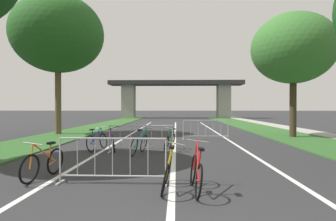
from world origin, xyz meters
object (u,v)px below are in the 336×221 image
at_px(tree_left_pine_far, 58,34).
at_px(bicycle_red_6, 196,173).
at_px(tree_right_oak_near, 293,49).
at_px(bicycle_yellow_4, 167,172).
at_px(crowd_barrier_nearest, 113,161).
at_px(bicycle_teal_2, 139,144).
at_px(crowd_barrier_third, 206,130).
at_px(crowd_barrier_second, 141,139).
at_px(bicycle_blue_0, 97,141).
at_px(bicycle_purple_5, 113,142).
at_px(bicycle_green_3, 170,141).
at_px(bicycle_orange_1, 44,164).

height_order(tree_left_pine_far, bicycle_red_6, tree_left_pine_far).
bearing_deg(tree_right_oak_near, bicycle_yellow_4, -123.03).
bearing_deg(crowd_barrier_nearest, bicycle_teal_2, 88.90).
xyz_separation_m(crowd_barrier_nearest, crowd_barrier_third, (3.03, 9.04, 0.00)).
height_order(bicycle_teal_2, bicycle_red_6, bicycle_red_6).
relative_size(bicycle_teal_2, bicycle_red_6, 1.03).
distance_m(crowd_barrier_second, bicycle_red_6, 5.39).
height_order(tree_left_pine_far, bicycle_teal_2, tree_left_pine_far).
height_order(tree_right_oak_near, bicycle_yellow_4, tree_right_oak_near).
distance_m(bicycle_blue_0, bicycle_yellow_4, 6.20).
bearing_deg(bicycle_purple_5, bicycle_green_3, -6.77).
relative_size(crowd_barrier_second, bicycle_yellow_4, 1.54).
xyz_separation_m(crowd_barrier_second, bicycle_green_3, (1.10, 0.58, -0.16)).
relative_size(tree_left_pine_far, bicycle_teal_2, 5.03).
bearing_deg(crowd_barrier_second, bicycle_yellow_4, -76.70).
distance_m(crowd_barrier_third, bicycle_yellow_4, 9.64).
bearing_deg(crowd_barrier_third, bicycle_green_3, -115.10).
bearing_deg(tree_right_oak_near, tree_left_pine_far, 174.39).
relative_size(crowd_barrier_nearest, bicycle_yellow_4, 1.54).
relative_size(crowd_barrier_nearest, bicycle_red_6, 1.45).
bearing_deg(tree_left_pine_far, crowd_barrier_second, -48.68).
bearing_deg(bicycle_purple_5, bicycle_blue_0, 158.45).
relative_size(crowd_barrier_nearest, bicycle_purple_5, 1.60).
relative_size(crowd_barrier_second, bicycle_red_6, 1.46).
height_order(tree_right_oak_near, bicycle_orange_1, tree_right_oak_near).
bearing_deg(bicycle_teal_2, bicycle_yellow_4, -62.97).
relative_size(bicycle_blue_0, bicycle_teal_2, 1.00).
height_order(crowd_barrier_second, bicycle_yellow_4, crowd_barrier_second).
distance_m(bicycle_orange_1, bicycle_red_6, 3.74).
bearing_deg(tree_right_oak_near, crowd_barrier_second, -145.05).
xyz_separation_m(bicycle_purple_5, bicycle_red_6, (2.93, -5.45, 0.04)).
relative_size(tree_left_pine_far, tree_right_oak_near, 1.24).
bearing_deg(bicycle_orange_1, bicycle_teal_2, -106.61).
bearing_deg(bicycle_teal_2, bicycle_red_6, -56.70).
bearing_deg(crowd_barrier_third, crowd_barrier_second, -123.10).
bearing_deg(bicycle_green_3, bicycle_orange_1, 69.88).
distance_m(tree_right_oak_near, bicycle_purple_5, 11.63).
distance_m(bicycle_orange_1, bicycle_green_3, 5.56).
bearing_deg(bicycle_yellow_4, bicycle_blue_0, 121.50).
distance_m(bicycle_green_3, bicycle_purple_5, 2.28).
distance_m(tree_left_pine_far, bicycle_orange_1, 13.39).
bearing_deg(bicycle_purple_5, bicycle_teal_2, -47.63).
bearing_deg(tree_left_pine_far, bicycle_orange_1, -68.83).
distance_m(crowd_barrier_second, bicycle_yellow_4, 5.09).
bearing_deg(bicycle_blue_0, crowd_barrier_second, -3.25).
height_order(crowd_barrier_second, bicycle_teal_2, crowd_barrier_second).
bearing_deg(tree_left_pine_far, bicycle_red_6, -56.76).
bearing_deg(bicycle_green_3, tree_left_pine_far, -29.56).
distance_m(crowd_barrier_second, bicycle_blue_0, 1.90).
bearing_deg(bicycle_teal_2, crowd_barrier_third, 71.69).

